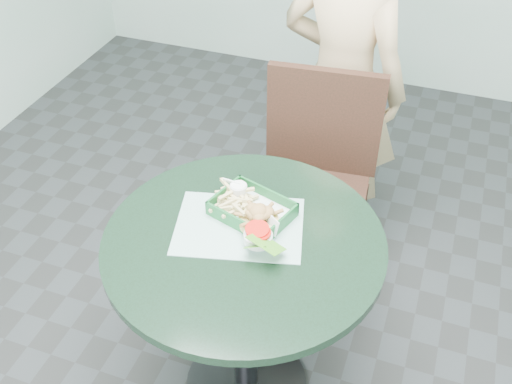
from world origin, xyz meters
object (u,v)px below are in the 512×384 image
(food_basket, at_px, (252,216))
(crab_sandwich, at_px, (264,218))
(dining_chair, at_px, (314,171))
(diner_person, at_px, (342,82))
(cafe_table, at_px, (245,281))
(sauce_ramekin, at_px, (232,197))

(food_basket, xyz_separation_m, crab_sandwich, (0.05, -0.03, 0.03))
(dining_chair, height_order, crab_sandwich, dining_chair)
(diner_person, relative_size, crab_sandwich, 12.85)
(cafe_table, relative_size, crab_sandwich, 6.98)
(cafe_table, bearing_deg, crab_sandwich, 62.61)
(food_basket, bearing_deg, cafe_table, -83.42)
(diner_person, distance_m, food_basket, 0.89)
(diner_person, distance_m, crab_sandwich, 0.92)
(food_basket, relative_size, sauce_ramekin, 4.27)
(cafe_table, xyz_separation_m, food_basket, (-0.01, 0.11, 0.19))
(cafe_table, distance_m, diner_person, 1.01)
(sauce_ramekin, bearing_deg, cafe_table, -56.51)
(diner_person, bearing_deg, dining_chair, 99.24)
(food_basket, bearing_deg, diner_person, 85.36)
(dining_chair, bearing_deg, crab_sandwich, -95.75)
(dining_chair, bearing_deg, diner_person, 80.46)
(sauce_ramekin, bearing_deg, diner_person, 80.07)
(sauce_ramekin, bearing_deg, dining_chair, 76.85)
(crab_sandwich, bearing_deg, sauce_ramekin, 153.52)
(crab_sandwich, bearing_deg, diner_person, 88.63)
(cafe_table, bearing_deg, diner_person, 86.56)
(cafe_table, relative_size, food_basket, 3.64)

